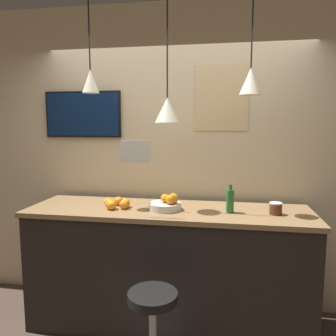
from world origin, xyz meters
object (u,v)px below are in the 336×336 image
Objects in this scene: fruit_bowl at (167,204)px; juice_bottle at (230,201)px; mounted_tv at (83,114)px; bar_stool at (153,325)px; spread_jar at (276,209)px.

juice_bottle is (0.52, 0.00, 0.05)m from fruit_bowl.
fruit_bowl is at bearing -26.08° from mounted_tv.
mounted_tv is at bearing 131.01° from bar_stool.
spread_jar is (0.36, 0.00, -0.05)m from juice_bottle.
fruit_bowl is at bearing -179.69° from spread_jar.
bar_stool is 2.36× the size of fruit_bowl.
spread_jar is 2.01m from mounted_tv.
spread_jar is at bearing -13.89° from mounted_tv.
spread_jar reaches higher than bar_stool.
mounted_tv reaches higher than spread_jar.
fruit_bowl is 2.78× the size of spread_jar.
mounted_tv reaches higher than bar_stool.
fruit_bowl is at bearing 91.31° from bar_stool.
mounted_tv reaches higher than juice_bottle.
bar_stool is at bearing -48.99° from mounted_tv.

